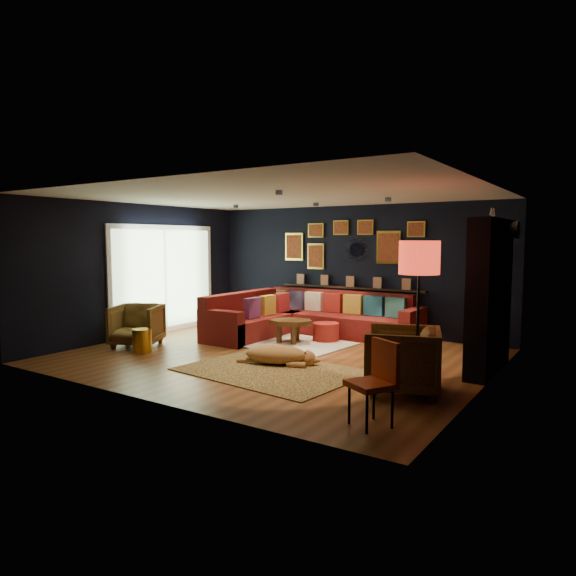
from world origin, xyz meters
The scene contains 20 objects.
floor centered at (0.00, 0.00, 0.00)m, with size 6.50×6.50×0.00m, color brown.
room_walls centered at (0.00, 0.00, 1.59)m, with size 6.50×6.50×6.50m.
sectional centered at (-0.61, 1.81, 0.32)m, with size 3.41×2.69×0.86m.
ledge centered at (0.00, 2.68, 0.92)m, with size 3.20×0.12×0.04m, color black.
gallery_wall centered at (-0.01, 2.72, 1.81)m, with size 3.15×0.04×1.02m.
sunburst_mirror centered at (0.10, 2.72, 1.70)m, with size 0.47×0.16×0.47m.
fireplace centered at (3.09, 0.90, 1.02)m, with size 0.31×1.60×2.20m.
deer_head centered at (3.14, 1.40, 2.05)m, with size 0.50×0.28×0.45m.
sliding_door centered at (-3.22, 0.60, 1.10)m, with size 0.06×2.80×2.20m.
ceiling_spots centered at (0.00, 0.80, 2.56)m, with size 3.30×2.50×0.06m.
shag_rug centered at (-0.39, 0.93, 0.01)m, with size 2.14×1.56×0.03m, color silver.
leopard_rug centered at (0.48, -0.83, 0.01)m, with size 2.49×1.78×0.01m, color tan.
coffee_table centered at (-0.37, 1.00, 0.36)m, with size 0.99×0.87×0.41m.
pouf centered at (0.09, 1.50, 0.19)m, with size 0.50×0.50×0.33m, color maroon.
armchair_left centered at (-2.55, -0.71, 0.41)m, with size 0.80×0.75×0.82m, color #AD8037.
armchair_right centered at (2.44, -0.77, 0.45)m, with size 0.88×0.82×0.91m, color #AD8037.
gold_stool centered at (-2.08, -1.00, 0.20)m, with size 0.32×0.32×0.40m, color gold.
orange_chair centered at (2.63, -2.01, 0.52)m, with size 0.56×0.56×0.88m.
floor_lamp centered at (2.50, -0.40, 1.61)m, with size 0.52×0.52×1.89m.
dog centered at (0.33, -0.48, 0.22)m, with size 1.30×0.64×0.41m, color #AE7940, non-canonical shape.
Camera 1 is at (4.70, -6.79, 1.90)m, focal length 32.00 mm.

